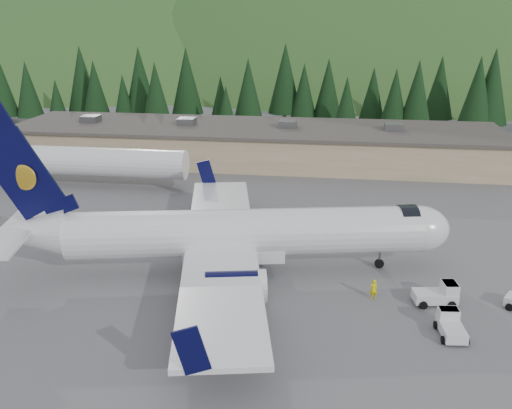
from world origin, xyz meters
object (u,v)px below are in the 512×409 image
object	(u,v)px
baggage_tug_a	(439,294)
terminal_building	(253,143)
baggage_tug_c	(450,325)
second_airliner	(78,160)
airliner	(232,235)
ramp_worker	(374,289)

from	to	relation	value
baggage_tug_a	terminal_building	distance (m)	46.21
terminal_building	baggage_tug_c	bearing A→B (deg)	-65.98
second_airliner	airliner	bearing A→B (deg)	-43.01
airliner	ramp_worker	xyz separation A→B (m)	(11.57, -3.18, -2.58)
baggage_tug_a	baggage_tug_c	distance (m)	4.39
baggage_tug_c	ramp_worker	world-z (taller)	ramp_worker
second_airliner	terminal_building	xyz separation A→B (m)	(19.91, 16.00, -0.70)
second_airliner	baggage_tug_a	xyz separation A→B (m)	(40.24, -25.45, -2.56)
baggage_tug_a	baggage_tug_c	bearing A→B (deg)	-97.61
baggage_tug_c	ramp_worker	xyz separation A→B (m)	(-4.94, 4.43, 0.11)
second_airliner	baggage_tug_a	size ratio (longest dim) A/B	8.08
second_airliner	baggage_tug_a	world-z (taller)	second_airliner
second_airliner	baggage_tug_c	size ratio (longest dim) A/B	9.00
second_airliner	ramp_worker	bearing A→B (deg)	-35.67
terminal_building	ramp_worker	size ratio (longest dim) A/B	44.19
airliner	ramp_worker	distance (m)	12.27
baggage_tug_a	ramp_worker	world-z (taller)	baggage_tug_a
airliner	second_airliner	size ratio (longest dim) A/B	1.39
second_airliner	baggage_tug_c	xyz separation A→B (m)	(40.34, -29.84, -2.63)
ramp_worker	baggage_tug_a	bearing A→B (deg)	161.69
baggage_tug_a	second_airliner	bearing A→B (deg)	138.76
airliner	terminal_building	size ratio (longest dim) A/B	0.54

